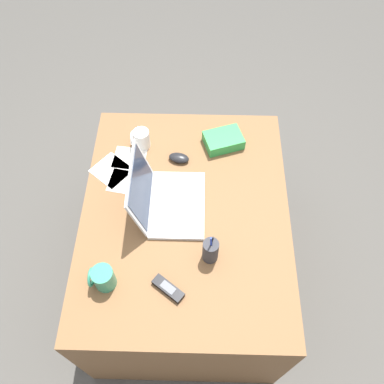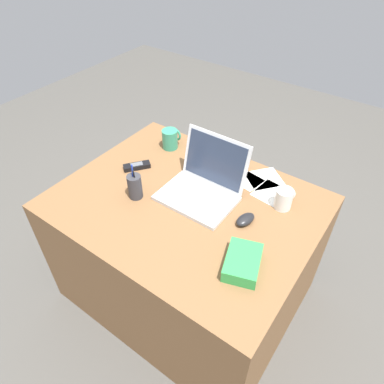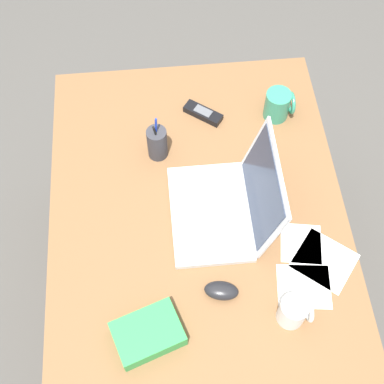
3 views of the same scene
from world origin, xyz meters
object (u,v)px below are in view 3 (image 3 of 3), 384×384
object	(u,v)px
cordless_phone	(203,113)
pen_holder	(157,143)
coffee_mug_white	(278,105)
coffee_mug_tall	(294,311)
snack_bag	(148,334)
computer_mouse	(221,291)
laptop	(227,205)

from	to	relation	value
cordless_phone	pen_holder	xyz separation A→B (m)	(0.14, -0.16, 0.05)
coffee_mug_white	pen_holder	bearing A→B (deg)	-73.55
coffee_mug_tall	snack_bag	size ratio (longest dim) A/B	0.54
computer_mouse	snack_bag	bearing A→B (deg)	-51.31
snack_bag	cordless_phone	bearing A→B (deg)	162.98
laptop	coffee_mug_tall	bearing A→B (deg)	22.19
laptop	pen_holder	world-z (taller)	laptop
pen_holder	snack_bag	xyz separation A→B (m)	(0.60, -0.06, -0.03)
coffee_mug_white	cordless_phone	xyz separation A→B (m)	(-0.02, -0.25, -0.04)
cordless_phone	snack_bag	xyz separation A→B (m)	(0.74, -0.23, 0.02)
snack_bag	pen_holder	bearing A→B (deg)	173.90
computer_mouse	coffee_mug_white	distance (m)	0.67
coffee_mug_white	laptop	bearing A→B (deg)	-31.08
pen_holder	snack_bag	world-z (taller)	pen_holder
coffee_mug_white	snack_bag	size ratio (longest dim) A/B	0.60
computer_mouse	pen_holder	xyz separation A→B (m)	(-0.49, -0.15, 0.04)
cordless_phone	coffee_mug_white	bearing A→B (deg)	85.19
coffee_mug_white	coffee_mug_tall	bearing A→B (deg)	-6.53
laptop	cordless_phone	distance (m)	0.39
coffee_mug_tall	laptop	bearing A→B (deg)	-157.81
coffee_mug_white	coffee_mug_tall	size ratio (longest dim) A/B	1.10
cordless_phone	snack_bag	bearing A→B (deg)	-17.02
coffee_mug_white	cordless_phone	world-z (taller)	coffee_mug_white
pen_holder	laptop	bearing A→B (deg)	39.02
computer_mouse	pen_holder	size ratio (longest dim) A/B	0.54
cordless_phone	snack_bag	distance (m)	0.78
laptop	cordless_phone	bearing A→B (deg)	-175.24
laptop	computer_mouse	size ratio (longest dim) A/B	3.49
pen_holder	snack_bag	distance (m)	0.60
coffee_mug_tall	snack_bag	world-z (taller)	coffee_mug_tall
cordless_phone	snack_bag	size ratio (longest dim) A/B	0.75
cordless_phone	pen_holder	size ratio (longest dim) A/B	0.75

